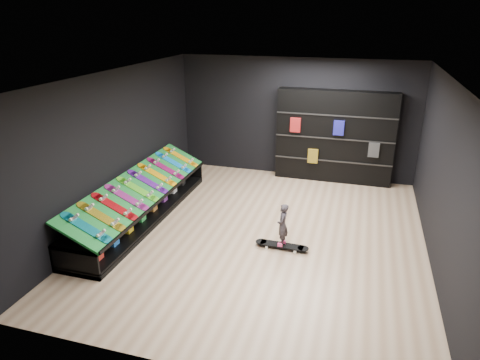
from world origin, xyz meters
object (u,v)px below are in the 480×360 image
(back_shelving, at_px, (335,137))
(child, at_px, (282,233))
(display_rack, at_px, (142,207))
(floor_skateboard, at_px, (282,247))

(back_shelving, bearing_deg, child, -98.33)
(display_rack, bearing_deg, child, -8.01)
(display_rack, xyz_separation_m, child, (3.02, -0.43, 0.08))
(back_shelving, xyz_separation_m, floor_skateboard, (-0.55, -3.75, -1.10))
(display_rack, distance_m, child, 3.05)
(floor_skateboard, bearing_deg, child, 0.00)
(back_shelving, xyz_separation_m, child, (-0.55, -3.75, -0.81))
(display_rack, xyz_separation_m, floor_skateboard, (3.02, -0.43, -0.21))
(floor_skateboard, xyz_separation_m, child, (0.00, 0.00, 0.28))
(display_rack, relative_size, floor_skateboard, 4.59)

